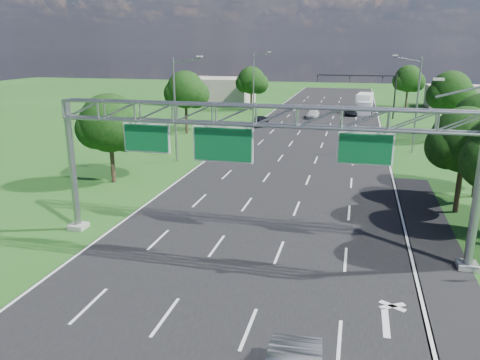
% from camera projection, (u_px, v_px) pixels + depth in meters
% --- Properties ---
extents(ground, '(220.00, 220.00, 0.00)m').
position_uv_depth(ground, '(293.00, 169.00, 43.53)').
color(ground, '#1B5018').
rests_on(ground, ground).
extents(road, '(18.00, 180.00, 0.02)m').
position_uv_depth(road, '(293.00, 169.00, 43.53)').
color(road, black).
rests_on(road, ground).
extents(road_flare, '(3.00, 30.00, 0.02)m').
position_uv_depth(road_flare, '(434.00, 250.00, 26.23)').
color(road_flare, black).
rests_on(road_flare, ground).
extents(sign_gantry, '(23.50, 1.00, 9.56)m').
position_uv_depth(sign_gantry, '(256.00, 127.00, 24.76)').
color(sign_gantry, gray).
rests_on(sign_gantry, ground).
extents(traffic_signal, '(12.21, 0.24, 7.00)m').
position_uv_depth(traffic_signal, '(372.00, 85.00, 73.00)').
color(traffic_signal, black).
rests_on(traffic_signal, ground).
extents(streetlight_l_near, '(2.97, 0.22, 10.16)m').
position_uv_depth(streetlight_l_near, '(177.00, 105.00, 44.63)').
color(streetlight_l_near, gray).
rests_on(streetlight_l_near, ground).
extents(streetlight_l_far, '(2.97, 0.22, 10.16)m').
position_uv_depth(streetlight_l_far, '(255.00, 80.00, 77.27)').
color(streetlight_l_far, gray).
rests_on(streetlight_l_far, ground).
extents(streetlight_r_mid, '(2.97, 0.22, 10.16)m').
position_uv_depth(streetlight_r_mid, '(415.00, 100.00, 48.68)').
color(streetlight_r_mid, gray).
rests_on(streetlight_r_mid, ground).
extents(tree_verge_la, '(5.76, 4.80, 7.40)m').
position_uv_depth(tree_verge_la, '(111.00, 126.00, 38.04)').
color(tree_verge_la, '#2D2116').
rests_on(tree_verge_la, ground).
extents(tree_verge_lb, '(5.76, 4.80, 8.06)m').
position_uv_depth(tree_verge_lb, '(186.00, 92.00, 59.77)').
color(tree_verge_lb, '#2D2116').
rests_on(tree_verge_lb, ground).
extents(tree_verge_lc, '(5.76, 4.80, 7.62)m').
position_uv_depth(tree_verge_lc, '(252.00, 82.00, 82.51)').
color(tree_verge_lc, '#2D2116').
rests_on(tree_verge_lc, ground).
extents(tree_verge_rd, '(5.76, 4.80, 8.28)m').
position_uv_depth(tree_verge_rd, '(451.00, 94.00, 55.04)').
color(tree_verge_rd, '#2D2116').
rests_on(tree_verge_rd, ground).
extents(tree_verge_re, '(5.76, 4.80, 7.84)m').
position_uv_depth(tree_verge_re, '(409.00, 80.00, 83.61)').
color(tree_verge_re, '#2D2116').
rests_on(tree_verge_re, ground).
extents(building_left, '(14.00, 10.00, 5.00)m').
position_uv_depth(building_left, '(216.00, 91.00, 92.73)').
color(building_left, gray).
rests_on(building_left, ground).
extents(building_right, '(12.00, 9.00, 4.00)m').
position_uv_depth(building_right, '(462.00, 97.00, 85.87)').
color(building_right, gray).
rests_on(building_right, ground).
extents(car_queue_a, '(1.91, 4.59, 1.32)m').
position_uv_depth(car_queue_a, '(313.00, 114.00, 74.10)').
color(car_queue_a, silver).
rests_on(car_queue_a, ground).
extents(car_queue_b, '(2.12, 3.97, 1.06)m').
position_uv_depth(car_queue_b, '(351.00, 113.00, 76.66)').
color(car_queue_b, black).
rests_on(car_queue_b, ground).
extents(car_queue_c, '(2.26, 4.43, 1.45)m').
position_uv_depth(car_queue_c, '(259.00, 121.00, 66.73)').
color(car_queue_c, black).
rests_on(car_queue_c, ground).
extents(box_truck, '(3.04, 8.50, 3.14)m').
position_uv_depth(box_truck, '(365.00, 104.00, 80.24)').
color(box_truck, silver).
rests_on(box_truck, ground).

